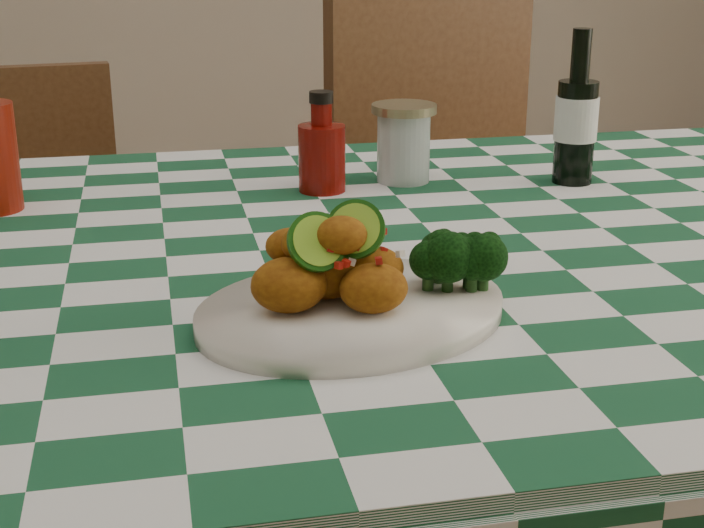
{
  "coord_description": "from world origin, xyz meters",
  "views": [
    {
      "loc": [
        -0.21,
        -1.03,
        1.13
      ],
      "look_at": [
        -0.04,
        -0.22,
        0.84
      ],
      "focal_mm": 50.0,
      "sensor_mm": 36.0,
      "label": 1
    }
  ],
  "objects": [
    {
      "name": "broccoli_side",
      "position": [
        0.06,
        -0.21,
        0.83
      ],
      "size": [
        0.07,
        0.07,
        0.05
      ],
      "primitive_type": null,
      "color": "black",
      "rests_on": "plate"
    },
    {
      "name": "plate",
      "position": [
        -0.04,
        -0.22,
        0.8
      ],
      "size": [
        0.35,
        0.31,
        0.02
      ],
      "primitive_type": null,
      "rotation": [
        0.0,
        0.0,
        0.3
      ],
      "color": "white",
      "rests_on": "dining_table"
    },
    {
      "name": "ketchup_bottle",
      "position": [
        0.01,
        0.24,
        0.85
      ],
      "size": [
        0.08,
        0.08,
        0.13
      ],
      "primitive_type": null,
      "rotation": [
        0.0,
        0.0,
        0.23
      ],
      "color": "#680A05",
      "rests_on": "dining_table"
    },
    {
      "name": "wooden_chair_right",
      "position": [
        0.42,
        0.71,
        0.51
      ],
      "size": [
        0.58,
        0.59,
        1.02
      ],
      "primitive_type": null,
      "rotation": [
        0.0,
        0.0,
        0.27
      ],
      "color": "#472814",
      "rests_on": "ground"
    },
    {
      "name": "mason_jar",
      "position": [
        0.13,
        0.27,
        0.84
      ],
      "size": [
        0.1,
        0.1,
        0.11
      ],
      "primitive_type": null,
      "rotation": [
        0.0,
        0.0,
        -0.09
      ],
      "color": "#B2BCBA",
      "rests_on": "dining_table"
    },
    {
      "name": "beer_bottle",
      "position": [
        0.36,
        0.21,
        0.89
      ],
      "size": [
        0.07,
        0.07,
        0.21
      ],
      "primitive_type": null,
      "rotation": [
        0.0,
        0.0,
        0.12
      ],
      "color": "black",
      "rests_on": "dining_table"
    },
    {
      "name": "fried_chicken_pile",
      "position": [
        -0.06,
        -0.22,
        0.85
      ],
      "size": [
        0.13,
        0.09,
        0.08
      ],
      "primitive_type": null,
      "color": "#97590E",
      "rests_on": "plate"
    },
    {
      "name": "wooden_chair_left",
      "position": [
        -0.46,
        0.76,
        0.44
      ],
      "size": [
        0.44,
        0.46,
        0.87
      ],
      "primitive_type": null,
      "rotation": [
        0.0,
        0.0,
        0.11
      ],
      "color": "#472814",
      "rests_on": "ground"
    }
  ]
}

